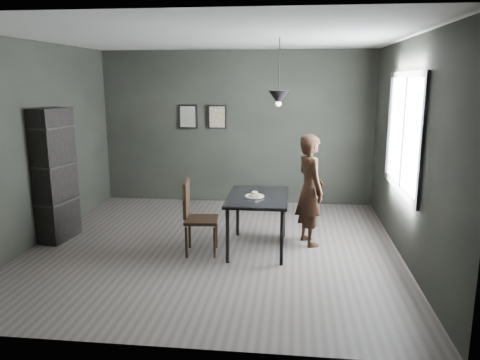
# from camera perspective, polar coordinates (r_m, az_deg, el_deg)

# --- Properties ---
(ground) EXTENTS (5.00, 5.00, 0.00)m
(ground) POSITION_cam_1_polar(r_m,az_deg,el_deg) (6.57, -3.11, -8.14)
(ground) COLOR #36312E
(ground) RESTS_ON ground
(back_wall) EXTENTS (5.00, 0.10, 2.80)m
(back_wall) POSITION_cam_1_polar(r_m,az_deg,el_deg) (8.68, -0.45, 6.37)
(back_wall) COLOR black
(back_wall) RESTS_ON ground
(ceiling) EXTENTS (5.00, 5.00, 0.02)m
(ceiling) POSITION_cam_1_polar(r_m,az_deg,el_deg) (6.18, -3.43, 16.99)
(ceiling) COLOR silver
(ceiling) RESTS_ON ground
(window_assembly) EXTENTS (0.04, 1.96, 1.56)m
(window_assembly) POSITION_cam_1_polar(r_m,az_deg,el_deg) (6.46, 19.29, 5.46)
(window_assembly) COLOR white
(window_assembly) RESTS_ON ground
(cafe_table) EXTENTS (0.80, 1.20, 0.75)m
(cafe_table) POSITION_cam_1_polar(r_m,az_deg,el_deg) (6.30, 2.21, -2.63)
(cafe_table) COLOR black
(cafe_table) RESTS_ON ground
(white_plate) EXTENTS (0.23, 0.23, 0.01)m
(white_plate) POSITION_cam_1_polar(r_m,az_deg,el_deg) (6.20, 1.79, -2.05)
(white_plate) COLOR white
(white_plate) RESTS_ON cafe_table
(donut_pile) EXTENTS (0.16, 0.16, 0.07)m
(donut_pile) POSITION_cam_1_polar(r_m,az_deg,el_deg) (6.19, 1.79, -1.77)
(donut_pile) COLOR beige
(donut_pile) RESTS_ON white_plate
(woman) EXTENTS (0.56, 0.67, 1.56)m
(woman) POSITION_cam_1_polar(r_m,az_deg,el_deg) (6.55, 8.54, -1.20)
(woman) COLOR black
(woman) RESTS_ON ground
(wood_chair) EXTENTS (0.47, 0.47, 0.99)m
(wood_chair) POSITION_cam_1_polar(r_m,az_deg,el_deg) (6.21, -5.55, -3.95)
(wood_chair) COLOR black
(wood_chair) RESTS_ON ground
(shelf_unit) EXTENTS (0.44, 0.68, 1.89)m
(shelf_unit) POSITION_cam_1_polar(r_m,az_deg,el_deg) (7.14, -21.76, 0.55)
(shelf_unit) COLOR black
(shelf_unit) RESTS_ON ground
(pendant_lamp) EXTENTS (0.28, 0.28, 0.86)m
(pendant_lamp) POSITION_cam_1_polar(r_m,az_deg,el_deg) (6.18, 4.74, 10.02)
(pendant_lamp) COLOR black
(pendant_lamp) RESTS_ON ground
(framed_print_left) EXTENTS (0.34, 0.04, 0.44)m
(framed_print_left) POSITION_cam_1_polar(r_m,az_deg,el_deg) (8.78, -6.36, 7.68)
(framed_print_left) COLOR black
(framed_print_left) RESTS_ON ground
(framed_print_right) EXTENTS (0.34, 0.04, 0.44)m
(framed_print_right) POSITION_cam_1_polar(r_m,az_deg,el_deg) (8.68, -2.79, 7.68)
(framed_print_right) COLOR black
(framed_print_right) RESTS_ON ground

